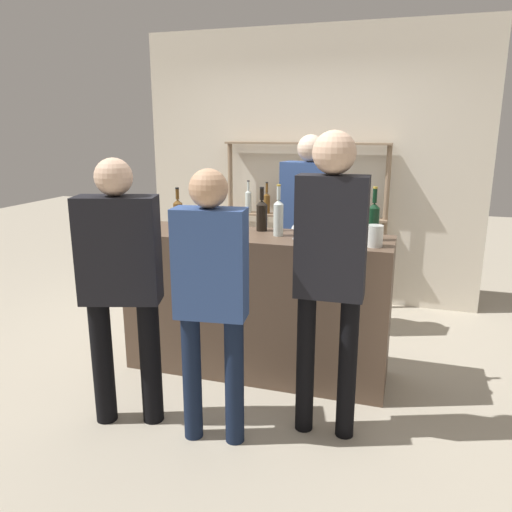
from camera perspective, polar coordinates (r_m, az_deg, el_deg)
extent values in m
plane|color=#B2A893|center=(3.96, 0.00, -12.83)|extent=(16.00, 16.00, 0.00)
cube|color=brown|center=(3.75, 0.00, -5.55)|extent=(1.95, 0.54, 1.07)
cube|color=beige|center=(5.35, 6.08, 9.93)|extent=(3.55, 0.12, 2.80)
cylinder|color=#897056|center=(5.47, -2.90, 4.15)|extent=(0.05, 0.05, 1.67)
cylinder|color=#897056|center=(5.15, 14.47, 3.04)|extent=(0.05, 0.05, 1.67)
cube|color=#897056|center=(5.16, 5.75, 12.70)|extent=(1.69, 0.18, 0.02)
cube|color=#897056|center=(5.24, 5.55, 4.55)|extent=(1.69, 0.18, 0.02)
cylinder|color=silver|center=(5.37, -0.88, 6.13)|extent=(0.07, 0.07, 0.21)
cone|color=silver|center=(5.36, -0.88, 7.42)|extent=(0.07, 0.07, 0.03)
cylinder|color=silver|center=(5.35, -0.89, 8.04)|extent=(0.03, 0.03, 0.09)
cylinder|color=#232328|center=(5.35, -0.89, 8.57)|extent=(0.03, 0.03, 0.01)
cylinder|color=brown|center=(5.32, 1.23, 5.91)|extent=(0.07, 0.07, 0.19)
cone|color=brown|center=(5.30, 1.24, 7.09)|extent=(0.07, 0.07, 0.03)
cylinder|color=brown|center=(5.29, 1.24, 7.79)|extent=(0.03, 0.03, 0.10)
cylinder|color=black|center=(5.29, 1.24, 8.38)|extent=(0.03, 0.03, 0.01)
cylinder|color=brown|center=(5.26, 3.38, 5.87)|extent=(0.07, 0.07, 0.20)
cone|color=brown|center=(5.25, 3.40, 7.14)|extent=(0.07, 0.07, 0.03)
cylinder|color=brown|center=(5.24, 3.41, 7.85)|extent=(0.03, 0.03, 0.10)
cylinder|color=gold|center=(5.23, 3.42, 8.45)|extent=(0.03, 0.03, 0.01)
cylinder|color=brown|center=(5.22, 5.58, 5.77)|extent=(0.07, 0.07, 0.20)
cone|color=brown|center=(5.20, 5.61, 7.06)|extent=(0.07, 0.07, 0.03)
cylinder|color=brown|center=(5.19, 5.62, 7.69)|extent=(0.03, 0.03, 0.08)
cylinder|color=maroon|center=(5.19, 5.64, 8.20)|extent=(0.03, 0.03, 0.01)
cylinder|color=silver|center=(5.18, 7.81, 5.73)|extent=(0.08, 0.08, 0.22)
cone|color=silver|center=(5.16, 7.86, 7.15)|extent=(0.08, 0.08, 0.04)
cylinder|color=silver|center=(5.15, 7.88, 7.75)|extent=(0.03, 0.03, 0.07)
cylinder|color=#232328|center=(5.15, 7.89, 8.22)|extent=(0.03, 0.03, 0.01)
cylinder|color=black|center=(5.15, 10.06, 5.62)|extent=(0.07, 0.07, 0.23)
cone|color=black|center=(5.13, 10.13, 7.05)|extent=(0.07, 0.07, 0.03)
cylinder|color=black|center=(5.12, 10.15, 7.65)|extent=(0.03, 0.03, 0.08)
cylinder|color=gold|center=(5.12, 10.18, 8.13)|extent=(0.03, 0.03, 0.01)
cylinder|color=black|center=(5.13, 12.34, 5.47)|extent=(0.06, 0.06, 0.23)
cone|color=black|center=(5.11, 12.42, 6.89)|extent=(0.06, 0.06, 0.03)
cylinder|color=black|center=(5.10, 12.45, 7.54)|extent=(0.02, 0.02, 0.09)
cylinder|color=#232328|center=(5.10, 12.48, 8.10)|extent=(0.03, 0.03, 0.01)
cylinder|color=silver|center=(3.54, 2.57, 4.12)|extent=(0.07, 0.07, 0.23)
cone|color=silver|center=(3.52, 2.59, 6.18)|extent=(0.07, 0.07, 0.03)
cylinder|color=silver|center=(3.51, 2.60, 7.21)|extent=(0.03, 0.03, 0.10)
cylinder|color=gold|center=(3.50, 2.61, 8.08)|extent=(0.03, 0.03, 0.01)
cylinder|color=brown|center=(3.86, -8.89, 4.56)|extent=(0.07, 0.07, 0.19)
cone|color=brown|center=(3.85, -8.95, 6.18)|extent=(0.07, 0.07, 0.03)
cylinder|color=brown|center=(3.84, -8.98, 6.99)|extent=(0.03, 0.03, 0.08)
cylinder|color=black|center=(3.83, -9.01, 7.66)|extent=(0.03, 0.03, 0.01)
cylinder|color=black|center=(3.72, 0.60, 4.38)|extent=(0.08, 0.08, 0.19)
cone|color=black|center=(3.70, 0.61, 6.14)|extent=(0.08, 0.08, 0.04)
cylinder|color=black|center=(3.69, 0.61, 7.07)|extent=(0.03, 0.03, 0.08)
cylinder|color=black|center=(3.68, 0.61, 7.81)|extent=(0.03, 0.03, 0.01)
cylinder|color=black|center=(3.48, 13.25, 3.55)|extent=(0.08, 0.08, 0.22)
cone|color=black|center=(3.46, 13.37, 5.64)|extent=(0.08, 0.08, 0.03)
cylinder|color=black|center=(3.45, 13.44, 6.72)|extent=(0.03, 0.03, 0.10)
cylinder|color=gold|center=(3.44, 13.49, 7.61)|extent=(0.03, 0.03, 0.01)
cylinder|color=silver|center=(3.47, 4.73, 1.99)|extent=(0.06, 0.06, 0.00)
cylinder|color=silver|center=(3.46, 4.74, 2.59)|extent=(0.01, 0.01, 0.07)
cone|color=silver|center=(3.44, 4.76, 3.73)|extent=(0.09, 0.09, 0.07)
cylinder|color=silver|center=(3.31, 13.42, 2.24)|extent=(0.11, 0.11, 0.14)
sphere|color=tan|center=(3.32, 14.07, 2.15)|extent=(0.02, 0.02, 0.02)
sphere|color=tan|center=(3.29, 13.73, 1.58)|extent=(0.02, 0.02, 0.02)
sphere|color=tan|center=(3.32, 12.77, 1.37)|extent=(0.02, 0.02, 0.02)
sphere|color=tan|center=(3.29, 13.76, 1.47)|extent=(0.02, 0.02, 0.02)
sphere|color=tan|center=(3.33, 13.81, 1.52)|extent=(0.02, 0.02, 0.02)
sphere|color=tan|center=(3.34, 13.78, 1.47)|extent=(0.02, 0.02, 0.02)
sphere|color=tan|center=(3.31, 13.05, 2.17)|extent=(0.02, 0.02, 0.02)
sphere|color=tan|center=(3.29, 12.90, 1.81)|extent=(0.02, 0.02, 0.02)
cylinder|color=black|center=(3.24, -11.96, -11.78)|extent=(0.13, 0.13, 0.80)
cylinder|color=black|center=(3.32, -17.12, -11.49)|extent=(0.13, 0.13, 0.80)
cube|color=black|center=(3.04, -15.43, 0.66)|extent=(0.51, 0.33, 0.64)
sphere|color=#DBB293|center=(2.97, -15.98, 8.68)|extent=(0.22, 0.22, 0.22)
cylinder|color=black|center=(3.06, 10.39, -12.60)|extent=(0.11, 0.11, 0.88)
cylinder|color=black|center=(3.09, 5.66, -12.15)|extent=(0.11, 0.11, 0.88)
cube|color=black|center=(2.81, 8.58, 2.07)|extent=(0.39, 0.18, 0.69)
sphere|color=#DBB293|center=(2.75, 8.95, 11.60)|extent=(0.24, 0.24, 0.24)
cylinder|color=#121C33|center=(4.63, 4.10, -3.04)|extent=(0.14, 0.14, 0.85)
cylinder|color=#121C33|center=(4.51, 7.69, -3.59)|extent=(0.14, 0.14, 0.85)
cube|color=navy|center=(4.40, 6.13, 6.22)|extent=(0.52, 0.31, 0.68)
sphere|color=beige|center=(4.35, 6.29, 12.14)|extent=(0.23, 0.23, 0.23)
cylinder|color=#121C33|center=(2.99, -2.49, -14.09)|extent=(0.11, 0.11, 0.78)
cylinder|color=#121C33|center=(3.05, -7.32, -13.58)|extent=(0.11, 0.11, 0.78)
cube|color=navy|center=(2.75, -5.25, -0.92)|extent=(0.42, 0.22, 0.62)
sphere|color=tan|center=(2.67, -5.45, 7.69)|extent=(0.21, 0.21, 0.21)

